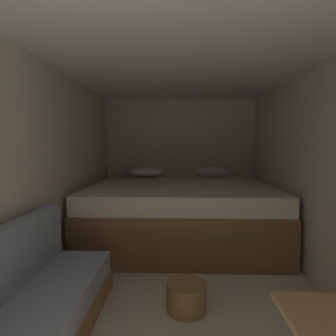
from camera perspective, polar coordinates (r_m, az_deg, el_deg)
name	(u,v)px	position (r m, az deg, el deg)	size (l,w,h in m)	color
ground_plane	(182,301)	(2.63, 2.93, -26.08)	(7.08, 7.08, 0.00)	beige
wall_back	(180,161)	(4.82, 2.44, 1.58)	(2.67, 0.05, 2.13)	beige
wall_left	(28,179)	(2.60, -27.25, -1.98)	(0.05, 5.08, 2.13)	beige
ceiling_slab	(183,44)	(2.39, 3.19, 24.58)	(2.67, 5.08, 0.05)	white
bed	(180,212)	(3.88, 2.55, -9.16)	(2.45, 1.99, 0.97)	brown
wicker_basket	(186,297)	(2.47, 3.89, -25.27)	(0.33, 0.33, 0.23)	olive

